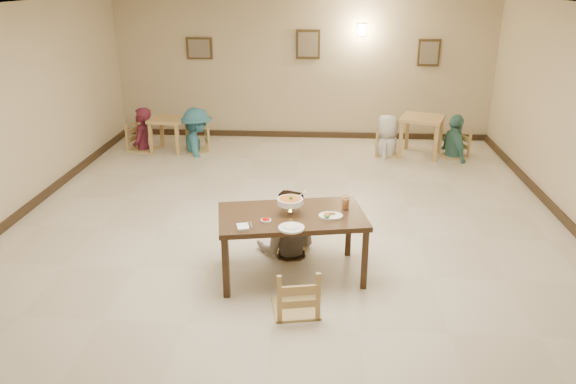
# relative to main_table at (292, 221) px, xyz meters

# --- Properties ---
(floor) EXTENTS (10.00, 10.00, 0.00)m
(floor) POSITION_rel_main_table_xyz_m (-0.13, 1.14, -0.70)
(floor) COLOR beige
(floor) RESTS_ON ground
(ceiling) EXTENTS (10.00, 10.00, 0.00)m
(ceiling) POSITION_rel_main_table_xyz_m (-0.13, 1.14, 2.30)
(ceiling) COLOR white
(ceiling) RESTS_ON wall_back
(wall_back) EXTENTS (10.00, 0.00, 10.00)m
(wall_back) POSITION_rel_main_table_xyz_m (-0.13, 6.14, 0.80)
(wall_back) COLOR beige
(wall_back) RESTS_ON floor
(baseboard_back) EXTENTS (8.00, 0.06, 0.12)m
(baseboard_back) POSITION_rel_main_table_xyz_m (-0.13, 6.11, -0.64)
(baseboard_back) COLOR #322316
(baseboard_back) RESTS_ON floor
(baseboard_left) EXTENTS (0.06, 10.00, 0.12)m
(baseboard_left) POSITION_rel_main_table_xyz_m (-4.10, 1.14, -0.64)
(baseboard_left) COLOR #322316
(baseboard_left) RESTS_ON floor
(picture_a) EXTENTS (0.55, 0.04, 0.45)m
(picture_a) POSITION_rel_main_table_xyz_m (-2.33, 6.09, 1.20)
(picture_a) COLOR #3D2D16
(picture_a) RESTS_ON wall_back
(picture_b) EXTENTS (0.50, 0.04, 0.60)m
(picture_b) POSITION_rel_main_table_xyz_m (-0.03, 6.09, 1.30)
(picture_b) COLOR #3D2D16
(picture_b) RESTS_ON wall_back
(picture_c) EXTENTS (0.45, 0.04, 0.55)m
(picture_c) POSITION_rel_main_table_xyz_m (2.47, 6.09, 1.15)
(picture_c) COLOR #3D2D16
(picture_c) RESTS_ON wall_back
(wall_sconce) EXTENTS (0.16, 0.05, 0.22)m
(wall_sconce) POSITION_rel_main_table_xyz_m (1.07, 6.10, 1.60)
(wall_sconce) COLOR #FFD88C
(wall_sconce) RESTS_ON wall_back
(main_table) EXTENTS (1.82, 1.23, 0.78)m
(main_table) POSITION_rel_main_table_xyz_m (0.00, 0.00, 0.00)
(main_table) COLOR #3D2817
(main_table) RESTS_ON floor
(chair_far) EXTENTS (0.44, 0.44, 0.94)m
(chair_far) POSITION_rel_main_table_xyz_m (-0.06, 0.68, -0.23)
(chair_far) COLOR tan
(chair_far) RESTS_ON floor
(chair_near) EXTENTS (0.48, 0.48, 1.03)m
(chair_near) POSITION_rel_main_table_xyz_m (0.09, -0.76, -0.19)
(chair_near) COLOR tan
(chair_near) RESTS_ON floor
(main_diner) EXTENTS (0.85, 0.68, 1.69)m
(main_diner) POSITION_rel_main_table_xyz_m (-0.09, 0.60, 0.14)
(main_diner) COLOR gray
(main_diner) RESTS_ON floor
(curry_warmer) EXTENTS (0.33, 0.29, 0.27)m
(curry_warmer) POSITION_rel_main_table_xyz_m (-0.02, 0.00, 0.24)
(curry_warmer) COLOR silver
(curry_warmer) RESTS_ON main_table
(rice_plate_far) EXTENTS (0.26, 0.26, 0.06)m
(rice_plate_far) POSITION_rel_main_table_xyz_m (-0.01, 0.30, 0.09)
(rice_plate_far) COLOR white
(rice_plate_far) RESTS_ON main_table
(rice_plate_near) EXTENTS (0.29, 0.29, 0.07)m
(rice_plate_near) POSITION_rel_main_table_xyz_m (0.02, -0.40, 0.10)
(rice_plate_near) COLOR white
(rice_plate_near) RESTS_ON main_table
(fried_plate) EXTENTS (0.28, 0.28, 0.06)m
(fried_plate) POSITION_rel_main_table_xyz_m (0.45, -0.05, 0.10)
(fried_plate) COLOR white
(fried_plate) RESTS_ON main_table
(chili_dish) EXTENTS (0.12, 0.12, 0.02)m
(chili_dish) POSITION_rel_main_table_xyz_m (-0.27, -0.22, 0.09)
(chili_dish) COLOR white
(chili_dish) RESTS_ON main_table
(napkin_cutlery) EXTENTS (0.19, 0.26, 0.03)m
(napkin_cutlery) POSITION_rel_main_table_xyz_m (-0.50, -0.42, 0.10)
(napkin_cutlery) COLOR white
(napkin_cutlery) RESTS_ON main_table
(drink_glass) EXTENTS (0.08, 0.08, 0.17)m
(drink_glass) POSITION_rel_main_table_xyz_m (0.62, 0.19, 0.16)
(drink_glass) COLOR white
(drink_glass) RESTS_ON main_table
(bg_table_left) EXTENTS (0.75, 0.75, 0.68)m
(bg_table_left) POSITION_rel_main_table_xyz_m (-2.78, 4.91, -0.16)
(bg_table_left) COLOR tan
(bg_table_left) RESTS_ON floor
(bg_table_right) EXTENTS (0.98, 0.98, 0.78)m
(bg_table_right) POSITION_rel_main_table_xyz_m (2.25, 4.92, -0.06)
(bg_table_right) COLOR tan
(bg_table_right) RESTS_ON floor
(bg_chair_ll) EXTENTS (0.51, 0.51, 1.08)m
(bg_chair_ll) POSITION_rel_main_table_xyz_m (-3.34, 4.92, -0.16)
(bg_chair_ll) COLOR tan
(bg_chair_ll) RESTS_ON floor
(bg_chair_lr) EXTENTS (0.46, 0.46, 0.99)m
(bg_chair_lr) POSITION_rel_main_table_xyz_m (-2.22, 4.90, -0.21)
(bg_chair_lr) COLOR tan
(bg_chair_lr) RESTS_ON floor
(bg_chair_rl) EXTENTS (0.44, 0.44, 0.93)m
(bg_chair_rl) POSITION_rel_main_table_xyz_m (1.59, 4.90, -0.24)
(bg_chair_rl) COLOR tan
(bg_chair_rl) RESTS_ON floor
(bg_chair_rr) EXTENTS (0.46, 0.46, 0.99)m
(bg_chair_rr) POSITION_rel_main_table_xyz_m (2.90, 4.89, -0.21)
(bg_chair_rr) COLOR tan
(bg_chair_rr) RESTS_ON floor
(bg_diner_a) EXTENTS (0.45, 0.66, 1.75)m
(bg_diner_a) POSITION_rel_main_table_xyz_m (-3.34, 4.92, 0.17)
(bg_diner_a) COLOR #591B2C
(bg_diner_a) RESTS_ON floor
(bg_diner_b) EXTENTS (1.05, 1.31, 1.78)m
(bg_diner_b) POSITION_rel_main_table_xyz_m (-2.22, 4.90, 0.19)
(bg_diner_b) COLOR teal
(bg_diner_b) RESTS_ON floor
(bg_diner_c) EXTENTS (0.69, 0.89, 1.62)m
(bg_diner_c) POSITION_rel_main_table_xyz_m (1.59, 4.90, 0.11)
(bg_diner_c) COLOR silver
(bg_diner_c) RESTS_ON floor
(bg_diner_d) EXTENTS (0.60, 1.05, 1.68)m
(bg_diner_d) POSITION_rel_main_table_xyz_m (2.90, 4.89, 0.14)
(bg_diner_d) COLOR teal
(bg_diner_d) RESTS_ON floor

